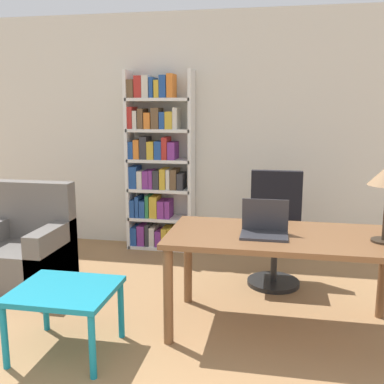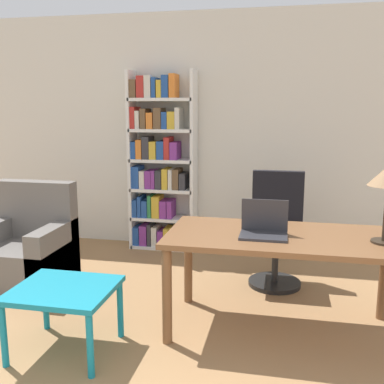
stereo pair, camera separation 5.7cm
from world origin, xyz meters
name	(u,v)px [view 1 (the left image)]	position (x,y,z in m)	size (l,w,h in m)	color
wall_back	(246,134)	(0.00, 4.53, 1.35)	(8.00, 0.06, 2.70)	silver
desk	(283,247)	(0.43, 2.57, 0.65)	(1.68, 0.82, 0.74)	brown
laptop	(264,228)	(0.29, 2.52, 0.80)	(0.33, 0.24, 0.26)	#2D2D33
office_chair	(275,232)	(0.37, 3.52, 0.49)	(0.51, 0.51, 1.06)	black
side_table_blue	(65,297)	(-1.01, 1.98, 0.40)	(0.66, 0.59, 0.46)	teal
armchair	(24,253)	(-1.93, 3.01, 0.31)	(0.78, 0.72, 0.95)	#66605B
bookshelf	(157,166)	(-1.00, 4.34, 0.98)	(0.77, 0.28, 2.05)	white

